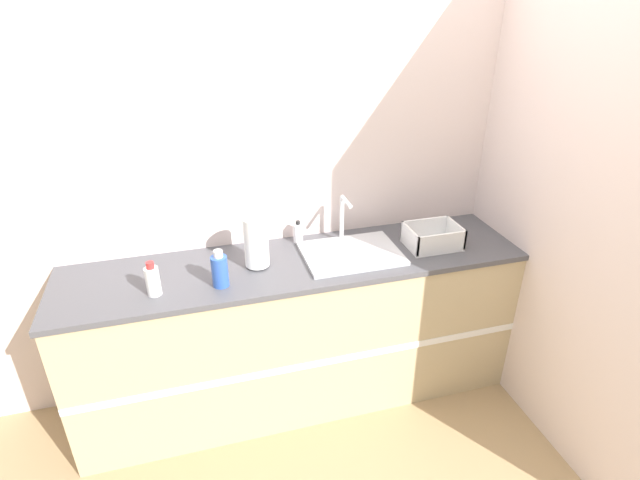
# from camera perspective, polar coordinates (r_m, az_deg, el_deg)

# --- Properties ---
(ground_plane) EXTENTS (12.00, 12.00, 0.00)m
(ground_plane) POSITION_cam_1_polar(r_m,az_deg,el_deg) (3.03, -0.90, -20.46)
(ground_plane) COLOR tan
(wall_back) EXTENTS (4.85, 0.06, 2.60)m
(wall_back) POSITION_cam_1_polar(r_m,az_deg,el_deg) (2.79, -4.31, 7.36)
(wall_back) COLOR silver
(wall_back) RESTS_ON ground_plane
(wall_right) EXTENTS (0.06, 2.56, 2.60)m
(wall_right) POSITION_cam_1_polar(r_m,az_deg,el_deg) (3.02, 21.24, 7.17)
(wall_right) COLOR silver
(wall_right) RESTS_ON ground_plane
(counter_cabinet) EXTENTS (2.48, 0.59, 0.93)m
(counter_cabinet) POSITION_cam_1_polar(r_m,az_deg,el_deg) (2.92, -2.44, -10.31)
(counter_cabinet) COLOR tan
(counter_cabinet) RESTS_ON ground_plane
(sink) EXTENTS (0.52, 0.39, 0.28)m
(sink) POSITION_cam_1_polar(r_m,az_deg,el_deg) (2.72, 3.54, -1.29)
(sink) COLOR silver
(sink) RESTS_ON counter_cabinet
(paper_towel_roll) EXTENTS (0.13, 0.13, 0.28)m
(paper_towel_roll) POSITION_cam_1_polar(r_m,az_deg,el_deg) (2.56, -7.30, -0.25)
(paper_towel_roll) COLOR #4C4C51
(paper_towel_roll) RESTS_ON counter_cabinet
(dish_rack) EXTENTS (0.29, 0.22, 0.12)m
(dish_rack) POSITION_cam_1_polar(r_m,az_deg,el_deg) (2.86, 12.72, 0.15)
(dish_rack) COLOR white
(dish_rack) RESTS_ON counter_cabinet
(bottle_blue) EXTENTS (0.08, 0.08, 0.19)m
(bottle_blue) POSITION_cam_1_polar(r_m,az_deg,el_deg) (2.45, -11.38, -3.41)
(bottle_blue) COLOR #2D56B7
(bottle_blue) RESTS_ON counter_cabinet
(bottle_white_spray) EXTENTS (0.07, 0.07, 0.17)m
(bottle_white_spray) POSITION_cam_1_polar(r_m,az_deg,el_deg) (2.47, -18.57, -4.39)
(bottle_white_spray) COLOR white
(bottle_white_spray) RESTS_ON counter_cabinet
(soap_dispenser) EXTENTS (0.05, 0.05, 0.13)m
(soap_dispenser) POSITION_cam_1_polar(r_m,az_deg,el_deg) (2.83, -2.52, 0.84)
(soap_dispenser) COLOR silver
(soap_dispenser) RESTS_ON counter_cabinet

